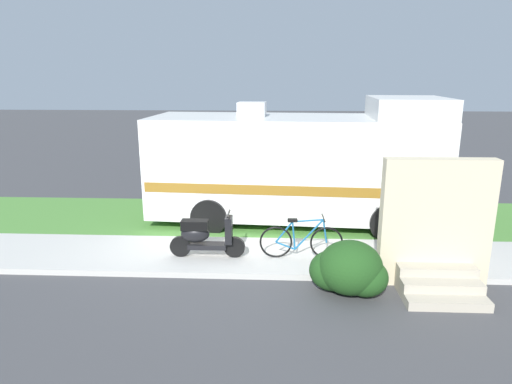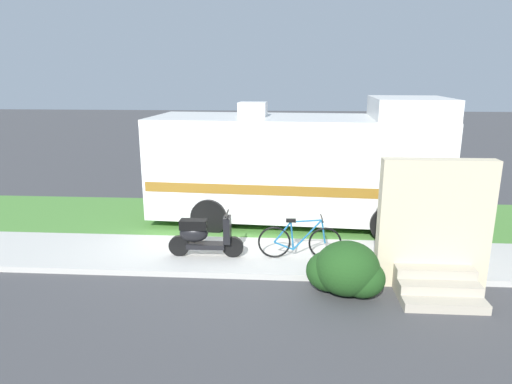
{
  "view_description": "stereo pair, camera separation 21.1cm",
  "coord_description": "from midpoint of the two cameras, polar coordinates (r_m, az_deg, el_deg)",
  "views": [
    {
      "loc": [
        1.57,
        -10.18,
        3.84
      ],
      "look_at": [
        1.07,
        0.3,
        1.1
      ],
      "focal_mm": 31.61,
      "sensor_mm": 36.0,
      "label": 1
    },
    {
      "loc": [
        1.78,
        -10.16,
        3.84
      ],
      "look_at": [
        1.07,
        0.3,
        1.1
      ],
      "focal_mm": 31.61,
      "sensor_mm": 36.0,
      "label": 2
    }
  ],
  "objects": [
    {
      "name": "motorhome_rv",
      "position": [
        11.8,
        6.03,
        3.45
      ],
      "size": [
        7.51,
        3.01,
        3.3
      ],
      "color": "silver",
      "rests_on": "ground"
    },
    {
      "name": "bush_by_porch",
      "position": [
        8.29,
        12.02,
        -9.73
      ],
      "size": [
        1.38,
        1.03,
        0.98
      ],
      "color": "#1E4719",
      "rests_on": "ground"
    },
    {
      "name": "sidewalk",
      "position": [
        9.87,
        -6.24,
        -7.95
      ],
      "size": [
        24.0,
        2.0,
        0.12
      ],
      "color": "beige",
      "rests_on": "ground"
    },
    {
      "name": "ground_plane",
      "position": [
        11.0,
        -5.15,
        -5.86
      ],
      "size": [
        80.0,
        80.0,
        0.0
      ],
      "primitive_type": "plane",
      "color": "#424244"
    },
    {
      "name": "grass_strip",
      "position": [
        12.38,
        -4.08,
        -3.26
      ],
      "size": [
        24.0,
        3.4,
        0.08
      ],
      "color": "#4C8438",
      "rests_on": "ground"
    },
    {
      "name": "porch_steps",
      "position": [
        8.85,
        22.32,
        -5.45
      ],
      "size": [
        2.0,
        1.26,
        2.4
      ],
      "color": "#B2A893",
      "rests_on": "ground"
    },
    {
      "name": "pickup_truck_far",
      "position": [
        19.79,
        0.26,
        6.17
      ],
      "size": [
        5.47,
        2.22,
        1.71
      ],
      "color": "#1E2328",
      "rests_on": "ground"
    },
    {
      "name": "bicycle",
      "position": [
        9.43,
        6.18,
        -6.16
      ],
      "size": [
        1.73,
        0.52,
        0.9
      ],
      "color": "black",
      "rests_on": "ground"
    },
    {
      "name": "pickup_truck_near",
      "position": [
        16.98,
        12.0,
        4.67
      ],
      "size": [
        5.44,
        2.41,
        1.88
      ],
      "color": "#1E2328",
      "rests_on": "ground"
    },
    {
      "name": "scooter",
      "position": [
        9.51,
        -6.11,
        -5.5
      ],
      "size": [
        1.58,
        0.5,
        0.97
      ],
      "color": "black",
      "rests_on": "ground"
    },
    {
      "name": "bottle_green",
      "position": [
        9.69,
        19.87,
        -8.22
      ],
      "size": [
        0.06,
        0.06,
        0.23
      ],
      "color": "#B2B2B7",
      "rests_on": "ground"
    }
  ]
}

